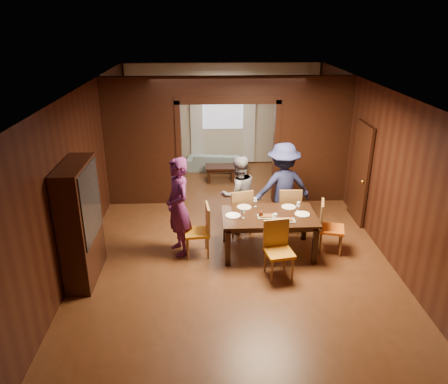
{
  "coord_description": "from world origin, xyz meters",
  "views": [
    {
      "loc": [
        -0.48,
        -7.89,
        4.12
      ],
      "look_at": [
        -0.17,
        -0.4,
        1.05
      ],
      "focal_mm": 35.0,
      "sensor_mm": 36.0,
      "label": 1
    }
  ],
  "objects_px": {
    "dining_table": "(268,233)",
    "chair_right": "(332,227)",
    "chair_left": "(197,231)",
    "person_purple": "(178,207)",
    "person_grey": "(238,194)",
    "chair_far_l": "(239,211)",
    "person_navy": "(283,187)",
    "chair_far_r": "(288,209)",
    "coffee_table": "(221,173)",
    "hutch": "(80,223)",
    "sofa": "(218,161)",
    "chair_near": "(279,251)"
  },
  "relations": [
    {
      "from": "dining_table",
      "to": "chair_right",
      "type": "bearing_deg",
      "value": -0.35
    },
    {
      "from": "hutch",
      "to": "chair_far_r",
      "type": "bearing_deg",
      "value": 22.7
    },
    {
      "from": "person_navy",
      "to": "chair_near",
      "type": "relative_size",
      "value": 1.88
    },
    {
      "from": "coffee_table",
      "to": "person_grey",
      "type": "bearing_deg",
      "value": -85.06
    },
    {
      "from": "dining_table",
      "to": "chair_far_l",
      "type": "distance_m",
      "value": 0.94
    },
    {
      "from": "sofa",
      "to": "chair_far_l",
      "type": "bearing_deg",
      "value": 102.36
    },
    {
      "from": "person_grey",
      "to": "hutch",
      "type": "height_order",
      "value": "hutch"
    },
    {
      "from": "person_purple",
      "to": "chair_right",
      "type": "height_order",
      "value": "person_purple"
    },
    {
      "from": "hutch",
      "to": "sofa",
      "type": "bearing_deg",
      "value": 66.19
    },
    {
      "from": "chair_far_r",
      "to": "hutch",
      "type": "height_order",
      "value": "hutch"
    },
    {
      "from": "person_purple",
      "to": "hutch",
      "type": "xyz_separation_m",
      "value": [
        -1.53,
        -0.75,
        0.08
      ]
    },
    {
      "from": "sofa",
      "to": "coffee_table",
      "type": "height_order",
      "value": "sofa"
    },
    {
      "from": "person_purple",
      "to": "person_grey",
      "type": "height_order",
      "value": "person_purple"
    },
    {
      "from": "coffee_table",
      "to": "chair_right",
      "type": "xyz_separation_m",
      "value": [
        1.91,
        -3.81,
        0.28
      ]
    },
    {
      "from": "chair_far_r",
      "to": "hutch",
      "type": "xyz_separation_m",
      "value": [
        -3.68,
        -1.54,
        0.52
      ]
    },
    {
      "from": "person_purple",
      "to": "chair_far_r",
      "type": "xyz_separation_m",
      "value": [
        2.15,
        0.78,
        -0.43
      ]
    },
    {
      "from": "chair_far_r",
      "to": "coffee_table",
      "type": "bearing_deg",
      "value": -65.2
    },
    {
      "from": "person_purple",
      "to": "chair_near",
      "type": "xyz_separation_m",
      "value": [
        1.7,
        -0.89,
        -0.43
      ]
    },
    {
      "from": "sofa",
      "to": "chair_far_r",
      "type": "bearing_deg",
      "value": 116.74
    },
    {
      "from": "chair_right",
      "to": "hutch",
      "type": "xyz_separation_m",
      "value": [
        -4.33,
        -0.69,
        0.52
      ]
    },
    {
      "from": "sofa",
      "to": "chair_far_l",
      "type": "xyz_separation_m",
      "value": [
        0.31,
        -3.86,
        0.24
      ]
    },
    {
      "from": "person_navy",
      "to": "hutch",
      "type": "bearing_deg",
      "value": 14.14
    },
    {
      "from": "person_purple",
      "to": "person_navy",
      "type": "distance_m",
      "value": 2.22
    },
    {
      "from": "sofa",
      "to": "coffee_table",
      "type": "bearing_deg",
      "value": 101.45
    },
    {
      "from": "person_navy",
      "to": "chair_far_r",
      "type": "relative_size",
      "value": 1.88
    },
    {
      "from": "chair_far_l",
      "to": "chair_right",
      "type": "bearing_deg",
      "value": 139.56
    },
    {
      "from": "coffee_table",
      "to": "chair_near",
      "type": "height_order",
      "value": "chair_near"
    },
    {
      "from": "sofa",
      "to": "dining_table",
      "type": "xyz_separation_m",
      "value": [
        0.8,
        -4.65,
        0.13
      ]
    },
    {
      "from": "person_navy",
      "to": "coffee_table",
      "type": "relative_size",
      "value": 2.27
    },
    {
      "from": "person_navy",
      "to": "chair_far_l",
      "type": "bearing_deg",
      "value": -0.56
    },
    {
      "from": "chair_far_l",
      "to": "hutch",
      "type": "bearing_deg",
      "value": 14.51
    },
    {
      "from": "chair_right",
      "to": "person_purple",
      "type": "bearing_deg",
      "value": 103.24
    },
    {
      "from": "dining_table",
      "to": "coffee_table",
      "type": "relative_size",
      "value": 2.12
    },
    {
      "from": "person_navy",
      "to": "chair_right",
      "type": "xyz_separation_m",
      "value": [
        0.77,
        -0.96,
        -0.42
      ]
    },
    {
      "from": "chair_left",
      "to": "person_navy",
      "type": "bearing_deg",
      "value": 114.66
    },
    {
      "from": "person_purple",
      "to": "hutch",
      "type": "distance_m",
      "value": 1.71
    },
    {
      "from": "person_grey",
      "to": "chair_far_r",
      "type": "distance_m",
      "value": 1.06
    },
    {
      "from": "coffee_table",
      "to": "chair_far_l",
      "type": "relative_size",
      "value": 0.82
    },
    {
      "from": "dining_table",
      "to": "chair_near",
      "type": "bearing_deg",
      "value": -85.31
    },
    {
      "from": "sofa",
      "to": "chair_left",
      "type": "distance_m",
      "value": 4.73
    },
    {
      "from": "dining_table",
      "to": "chair_left",
      "type": "bearing_deg",
      "value": -178.09
    },
    {
      "from": "person_grey",
      "to": "person_navy",
      "type": "relative_size",
      "value": 0.87
    },
    {
      "from": "person_grey",
      "to": "chair_far_r",
      "type": "relative_size",
      "value": 1.63
    },
    {
      "from": "chair_far_r",
      "to": "sofa",
      "type": "bearing_deg",
      "value": -69.2
    },
    {
      "from": "person_purple",
      "to": "chair_right",
      "type": "distance_m",
      "value": 2.84
    },
    {
      "from": "coffee_table",
      "to": "chair_left",
      "type": "height_order",
      "value": "chair_left"
    },
    {
      "from": "chair_right",
      "to": "sofa",
      "type": "bearing_deg",
      "value": 37.48
    },
    {
      "from": "chair_far_l",
      "to": "chair_far_r",
      "type": "relative_size",
      "value": 1.0
    },
    {
      "from": "chair_left",
      "to": "chair_far_r",
      "type": "relative_size",
      "value": 1.0
    },
    {
      "from": "person_grey",
      "to": "chair_far_l",
      "type": "relative_size",
      "value": 1.63
    }
  ]
}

